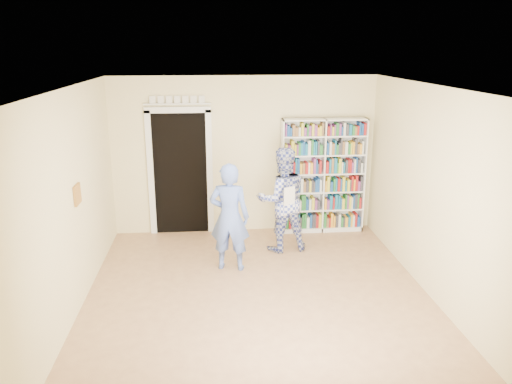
# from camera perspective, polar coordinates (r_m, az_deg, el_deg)

# --- Properties ---
(floor) EXTENTS (5.00, 5.00, 0.00)m
(floor) POSITION_cam_1_polar(r_m,az_deg,el_deg) (6.70, 0.25, -11.82)
(floor) COLOR #986A49
(floor) RESTS_ON ground
(ceiling) EXTENTS (5.00, 5.00, 0.00)m
(ceiling) POSITION_cam_1_polar(r_m,az_deg,el_deg) (5.92, 0.28, 11.86)
(ceiling) COLOR white
(ceiling) RESTS_ON wall_back
(wall_back) EXTENTS (4.50, 0.00, 4.50)m
(wall_back) POSITION_cam_1_polar(r_m,az_deg,el_deg) (8.59, -1.35, 4.18)
(wall_back) COLOR #F4E7A8
(wall_back) RESTS_ON floor
(wall_left) EXTENTS (0.00, 5.00, 5.00)m
(wall_left) POSITION_cam_1_polar(r_m,az_deg,el_deg) (6.38, -20.30, -1.22)
(wall_left) COLOR #F4E7A8
(wall_left) RESTS_ON floor
(wall_right) EXTENTS (0.00, 5.00, 5.00)m
(wall_right) POSITION_cam_1_polar(r_m,az_deg,el_deg) (6.77, 19.58, -0.16)
(wall_right) COLOR #F4E7A8
(wall_right) RESTS_ON floor
(bookshelf) EXTENTS (1.45, 0.27, 1.99)m
(bookshelf) POSITION_cam_1_polar(r_m,az_deg,el_deg) (8.72, 7.64, 1.89)
(bookshelf) COLOR white
(bookshelf) RESTS_ON floor
(doorway) EXTENTS (1.10, 0.08, 2.43)m
(doorway) POSITION_cam_1_polar(r_m,az_deg,el_deg) (8.61, -8.66, 2.85)
(doorway) COLOR black
(doorway) RESTS_ON floor
(wall_art) EXTENTS (0.03, 0.25, 0.25)m
(wall_art) POSITION_cam_1_polar(r_m,az_deg,el_deg) (6.54, -19.75, -0.27)
(wall_art) COLOR brown
(wall_art) RESTS_ON wall_left
(man_blue) EXTENTS (0.65, 0.50, 1.59)m
(man_blue) POSITION_cam_1_polar(r_m,az_deg,el_deg) (7.19, -3.05, -2.88)
(man_blue) COLOR #5C78CE
(man_blue) RESTS_ON floor
(man_plaid) EXTENTS (0.89, 0.74, 1.68)m
(man_plaid) POSITION_cam_1_polar(r_m,az_deg,el_deg) (7.86, 2.99, -0.88)
(man_plaid) COLOR #33419E
(man_plaid) RESTS_ON floor
(paper_sheet) EXTENTS (0.19, 0.10, 0.29)m
(paper_sheet) POSITION_cam_1_polar(r_m,az_deg,el_deg) (7.58, 3.84, -0.46)
(paper_sheet) COLOR white
(paper_sheet) RESTS_ON man_plaid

